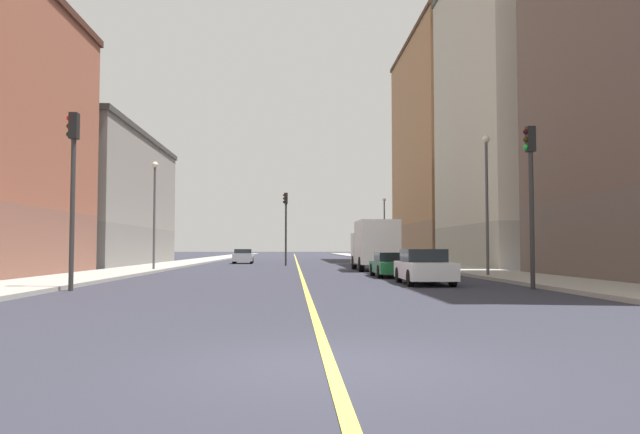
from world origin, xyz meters
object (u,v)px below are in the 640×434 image
at_px(traffic_light_left_near, 531,183).
at_px(traffic_light_median_far, 286,218).
at_px(car_white, 424,267).
at_px(traffic_light_right_near, 73,175).
at_px(building_right_midblock, 78,200).
at_px(car_silver, 243,256).
at_px(box_truck, 374,244).
at_px(building_left_mid, 533,113).
at_px(car_green, 393,265).
at_px(street_lamp_left_far, 384,222).
at_px(building_left_far, 459,150).
at_px(street_lamp_right_near, 154,203).
at_px(street_lamp_left_near, 487,189).

relative_size(traffic_light_left_near, traffic_light_median_far, 0.97).
bearing_deg(car_white, traffic_light_right_near, -166.44).
distance_m(building_right_midblock, car_silver, 15.05).
height_order(car_white, box_truck, box_truck).
bearing_deg(traffic_light_right_near, car_white, 13.56).
relative_size(building_left_mid, car_green, 5.36).
xyz_separation_m(building_right_midblock, street_lamp_left_far, (26.65, 11.91, -1.20)).
relative_size(traffic_light_left_near, car_white, 1.36).
bearing_deg(building_left_far, box_truck, -116.24).
bearing_deg(traffic_light_median_far, box_truck, -61.45).
relative_size(building_left_mid, box_truck, 3.44).
distance_m(building_left_far, building_right_midblock, 39.19).
xyz_separation_m(building_left_far, car_green, (-13.18, -34.61, -11.48)).
xyz_separation_m(building_left_mid, traffic_light_median_far, (-18.73, 4.37, -7.84)).
xyz_separation_m(traffic_light_median_far, car_green, (5.55, -18.91, -3.22)).
distance_m(building_left_mid, traffic_light_right_near, 35.76).
height_order(street_lamp_right_near, street_lamp_left_far, street_lamp_right_near).
xyz_separation_m(traffic_light_median_far, street_lamp_right_near, (-7.92, -11.47, 0.36)).
distance_m(building_right_midblock, traffic_light_median_far, 16.79).
bearing_deg(traffic_light_right_near, street_lamp_right_near, 93.40).
height_order(traffic_light_median_far, street_lamp_left_near, street_lamp_left_near).
xyz_separation_m(street_lamp_left_near, street_lamp_right_near, (-17.86, 8.67, -0.09)).
distance_m(traffic_light_right_near, traffic_light_median_far, 28.88).
bearing_deg(street_lamp_left_near, building_left_mid, 60.84).
xyz_separation_m(building_left_far, car_white, (-12.96, -40.67, -11.40)).
bearing_deg(street_lamp_left_near, traffic_light_left_near, -97.34).
distance_m(car_green, car_silver, 27.58).
relative_size(building_left_far, car_white, 5.74).
height_order(building_left_far, car_white, building_left_far).
distance_m(building_left_far, car_green, 38.78).
distance_m(building_left_mid, car_white, 26.70).
relative_size(traffic_light_median_far, car_green, 1.35).
relative_size(street_lamp_left_near, street_lamp_left_far, 1.06).
relative_size(traffic_light_median_far, car_silver, 1.45).
distance_m(building_right_midblock, box_truck, 25.32).
height_order(traffic_light_right_near, car_silver, traffic_light_right_near).
height_order(street_lamp_left_near, box_truck, street_lamp_left_near).
bearing_deg(street_lamp_left_far, box_truck, -100.29).
bearing_deg(street_lamp_left_near, car_silver, 117.14).
relative_size(traffic_light_right_near, traffic_light_median_far, 1.03).
xyz_separation_m(traffic_light_median_far, street_lamp_left_near, (9.93, -20.14, 0.45)).
height_order(street_lamp_left_near, car_silver, street_lamp_left_near).
height_order(traffic_light_right_near, car_white, traffic_light_right_near).
bearing_deg(street_lamp_right_near, traffic_light_right_near, -86.60).
bearing_deg(street_lamp_right_near, building_left_mid, 14.91).
bearing_deg(traffic_light_median_far, street_lamp_right_near, -124.65).
xyz_separation_m(street_lamp_right_near, street_lamp_left_far, (17.86, 23.83, -0.11)).
height_order(building_left_far, car_green, building_left_far).
xyz_separation_m(traffic_light_left_near, car_green, (-3.36, 9.12, -3.13)).
bearing_deg(traffic_light_left_near, box_truck, 100.24).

